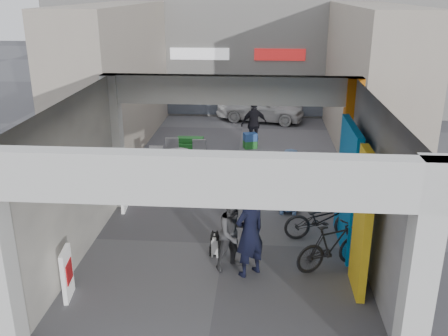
# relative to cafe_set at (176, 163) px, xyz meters

# --- Properties ---
(ground) EXTENTS (90.00, 90.00, 0.00)m
(ground) POSITION_rel_cafe_set_xyz_m (1.86, -4.50, -0.35)
(ground) COLOR #55555A
(ground) RESTS_ON ground
(arcade_canopy) EXTENTS (6.40, 6.45, 6.40)m
(arcade_canopy) POSITION_rel_cafe_set_xyz_m (2.40, -5.32, 1.95)
(arcade_canopy) COLOR silver
(arcade_canopy) RESTS_ON ground
(far_building) EXTENTS (18.00, 4.08, 8.00)m
(far_building) POSITION_rel_cafe_set_xyz_m (1.86, 9.50, 3.64)
(far_building) COLOR silver
(far_building) RESTS_ON ground
(plaza_bldg_left) EXTENTS (2.00, 9.00, 5.00)m
(plaza_bldg_left) POSITION_rel_cafe_set_xyz_m (-2.64, 3.00, 2.15)
(plaza_bldg_left) COLOR #A69C89
(plaza_bldg_left) RESTS_ON ground
(plaza_bldg_right) EXTENTS (2.00, 9.00, 5.00)m
(plaza_bldg_right) POSITION_rel_cafe_set_xyz_m (6.36, 3.00, 2.15)
(plaza_bldg_right) COLOR #A69C89
(plaza_bldg_right) RESTS_ON ground
(bollard_left) EXTENTS (0.09, 0.09, 0.85)m
(bollard_left) POSITION_rel_cafe_set_xyz_m (0.15, -2.05, 0.08)
(bollard_left) COLOR gray
(bollard_left) RESTS_ON ground
(bollard_center) EXTENTS (0.09, 0.09, 0.89)m
(bollard_center) POSITION_rel_cafe_set_xyz_m (1.99, -2.23, 0.09)
(bollard_center) COLOR gray
(bollard_center) RESTS_ON ground
(bollard_right) EXTENTS (0.09, 0.09, 0.97)m
(bollard_right) POSITION_rel_cafe_set_xyz_m (3.37, -2.09, 0.13)
(bollard_right) COLOR gray
(bollard_right) RESTS_ON ground
(advert_board_near) EXTENTS (0.16, 0.56, 1.00)m
(advert_board_near) POSITION_rel_cafe_set_xyz_m (-0.89, -6.80, 0.15)
(advert_board_near) COLOR white
(advert_board_near) RESTS_ON ground
(advert_board_far) EXTENTS (0.14, 0.56, 1.00)m
(advert_board_far) POSITION_rel_cafe_set_xyz_m (-0.89, -2.85, 0.15)
(advert_board_far) COLOR white
(advert_board_far) RESTS_ON ground
(cafe_set) EXTENTS (1.64, 1.33, 0.99)m
(cafe_set) POSITION_rel_cafe_set_xyz_m (0.00, 0.00, 0.00)
(cafe_set) COLOR #A2A2A7
(cafe_set) RESTS_ON ground
(produce_stand) EXTENTS (1.06, 0.57, 0.70)m
(produce_stand) POSITION_rel_cafe_set_xyz_m (0.23, 1.53, -0.08)
(produce_stand) COLOR black
(produce_stand) RESTS_ON ground
(crate_stack) EXTENTS (0.54, 0.48, 0.56)m
(crate_stack) POSITION_rel_cafe_set_xyz_m (2.25, 2.83, -0.07)
(crate_stack) COLOR #1B6025
(crate_stack) RESTS_ON ground
(border_collie) EXTENTS (0.23, 0.45, 0.62)m
(border_collie) POSITION_rel_cafe_set_xyz_m (1.71, -5.01, -0.10)
(border_collie) COLOR black
(border_collie) RESTS_ON ground
(man_with_dog) EXTENTS (0.81, 0.79, 1.87)m
(man_with_dog) POSITION_rel_cafe_set_xyz_m (2.47, -5.72, 0.59)
(man_with_dog) COLOR black
(man_with_dog) RESTS_ON ground
(man_back_turned) EXTENTS (0.98, 0.94, 1.59)m
(man_back_turned) POSITION_rel_cafe_set_xyz_m (2.14, -5.50, 0.45)
(man_back_turned) COLOR #444446
(man_back_turned) RESTS_ON ground
(man_elderly) EXTENTS (0.88, 0.61, 1.71)m
(man_elderly) POSITION_rel_cafe_set_xyz_m (3.40, -2.63, 0.51)
(man_elderly) COLOR #6184BC
(man_elderly) RESTS_ON ground
(man_crates) EXTENTS (1.07, 0.78, 1.69)m
(man_crates) POSITION_rel_cafe_set_xyz_m (2.37, 3.09, 0.49)
(man_crates) COLOR black
(man_crates) RESTS_ON ground
(bicycle_front) EXTENTS (1.88, 0.96, 0.94)m
(bicycle_front) POSITION_rel_cafe_set_xyz_m (4.11, -4.01, 0.12)
(bicycle_front) COLOR black
(bicycle_front) RESTS_ON ground
(bicycle_rear) EXTENTS (1.70, 1.20, 1.01)m
(bicycle_rear) POSITION_rel_cafe_set_xyz_m (4.16, -5.36, 0.15)
(bicycle_rear) COLOR black
(bicycle_rear) RESTS_ON ground
(white_van) EXTENTS (4.00, 2.27, 1.28)m
(white_van) POSITION_rel_cafe_set_xyz_m (2.59, 6.84, 0.29)
(white_van) COLOR silver
(white_van) RESTS_ON ground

